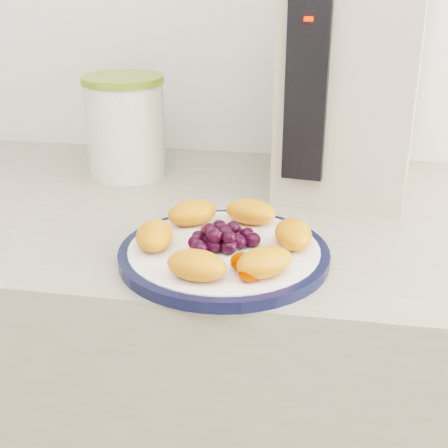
# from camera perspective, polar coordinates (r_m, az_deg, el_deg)

# --- Properties ---
(counter) EXTENTS (3.50, 0.60, 0.90)m
(counter) POSITION_cam_1_polar(r_m,az_deg,el_deg) (1.21, 3.13, -18.95)
(counter) COLOR #A19888
(counter) RESTS_ON floor
(plate_rim) EXTENTS (0.27, 0.27, 0.01)m
(plate_rim) POSITION_cam_1_polar(r_m,az_deg,el_deg) (0.80, 0.00, -2.79)
(plate_rim) COLOR black
(plate_rim) RESTS_ON counter
(plate_face) EXTENTS (0.25, 0.25, 0.02)m
(plate_face) POSITION_cam_1_polar(r_m,az_deg,el_deg) (0.80, 0.00, -2.73)
(plate_face) COLOR white
(plate_face) RESTS_ON counter
(canister) EXTENTS (0.17, 0.17, 0.16)m
(canister) POSITION_cam_1_polar(r_m,az_deg,el_deg) (1.11, -8.98, 8.51)
(canister) COLOR #406417
(canister) RESTS_ON counter
(canister_lid) EXTENTS (0.18, 0.18, 0.01)m
(canister_lid) POSITION_cam_1_polar(r_m,az_deg,el_deg) (1.10, -9.27, 12.92)
(canister_lid) COLOR olive
(canister_lid) RESTS_ON canister
(appliance_body) EXTENTS (0.24, 0.31, 0.35)m
(appliance_body) POSITION_cam_1_polar(r_m,az_deg,el_deg) (1.06, 11.77, 12.82)
(appliance_body) COLOR #BFB4A3
(appliance_body) RESTS_ON counter
(appliance_panel) EXTENTS (0.06, 0.03, 0.26)m
(appliance_panel) POSITION_cam_1_polar(r_m,az_deg,el_deg) (0.92, 7.54, 11.93)
(appliance_panel) COLOR black
(appliance_panel) RESTS_ON appliance_body
(appliance_led) EXTENTS (0.01, 0.01, 0.01)m
(appliance_led) POSITION_cam_1_polar(r_m,az_deg,el_deg) (0.90, 7.75, 18.09)
(appliance_led) COLOR #FF0C05
(appliance_led) RESTS_ON appliance_panel
(fruit_plate) EXTENTS (0.23, 0.23, 0.03)m
(fruit_plate) POSITION_cam_1_polar(r_m,az_deg,el_deg) (0.79, 0.19, -1.21)
(fruit_plate) COLOR orange
(fruit_plate) RESTS_ON plate_face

